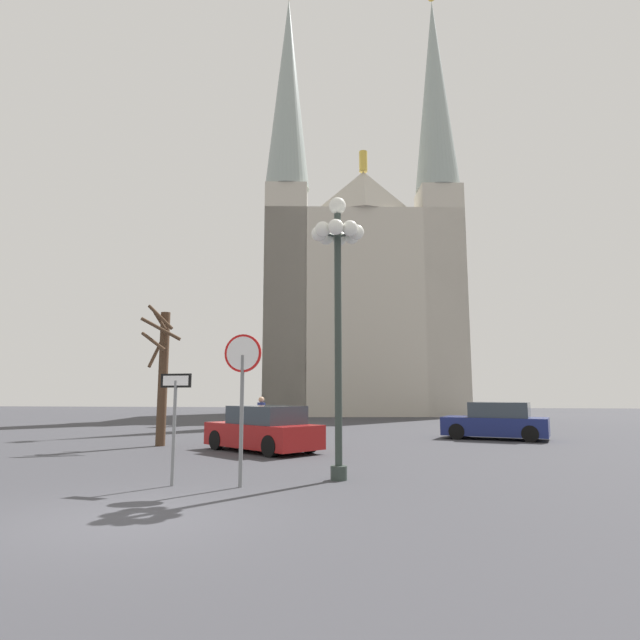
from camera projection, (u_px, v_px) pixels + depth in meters
name	position (u px, v px, depth m)	size (l,w,h in m)	color
ground_plane	(123.00, 520.00, 7.65)	(120.00, 120.00, 0.00)	#38383D
cathedral	(360.00, 288.00, 46.35)	(18.02, 13.60, 38.36)	#BCB5A5
stop_sign	(242.00, 379.00, 10.57)	(0.79, 0.09, 3.08)	slate
one_way_arrow_sign	(175.00, 411.00, 10.63)	(0.71, 0.15, 2.27)	slate
street_lamp	(338.00, 271.00, 11.77)	(1.22, 1.22, 6.39)	#2D3833
bare_tree	(162.00, 372.00, 18.62)	(1.59, 1.40, 5.04)	#473323
parked_car_near_navy	(496.00, 422.00, 21.04)	(4.44, 3.04, 1.50)	navy
parked_car_far_red	(263.00, 430.00, 16.66)	(4.32, 3.92, 1.45)	maroon
pedestrian_walking	(261.00, 414.00, 20.44)	(0.32, 0.32, 1.72)	maroon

